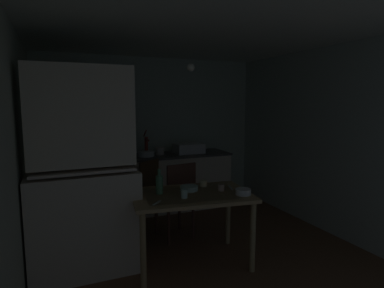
{
  "coord_description": "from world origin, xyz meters",
  "views": [
    {
      "loc": [
        -1.43,
        -3.08,
        1.68
      ],
      "look_at": [
        -0.01,
        0.26,
        1.2
      ],
      "focal_mm": 30.07,
      "sensor_mm": 36.0,
      "label": 1
    }
  ],
  "objects_px": {
    "chair_far_side": "(177,199)",
    "glass_bottle": "(159,184)",
    "sink_basin": "(189,148)",
    "hutch_cabinet": "(83,179)",
    "mixing_bowl_counter": "(146,154)",
    "serving_bowl_wide": "(189,188)",
    "mug_dark": "(203,183)",
    "chair_by_counter": "(143,192)",
    "dining_table": "(191,202)",
    "hand_pump": "(146,144)"
  },
  "relations": [
    {
      "from": "chair_far_side",
      "to": "serving_bowl_wide",
      "type": "relative_size",
      "value": 5.05
    },
    {
      "from": "dining_table",
      "to": "mug_dark",
      "type": "height_order",
      "value": "mug_dark"
    },
    {
      "from": "mug_dark",
      "to": "hand_pump",
      "type": "bearing_deg",
      "value": 97.88
    },
    {
      "from": "glass_bottle",
      "to": "chair_by_counter",
      "type": "bearing_deg",
      "value": 85.28
    },
    {
      "from": "sink_basin",
      "to": "hutch_cabinet",
      "type": "bearing_deg",
      "value": -138.85
    },
    {
      "from": "chair_by_counter",
      "to": "sink_basin",
      "type": "bearing_deg",
      "value": 33.43
    },
    {
      "from": "glass_bottle",
      "to": "mixing_bowl_counter",
      "type": "bearing_deg",
      "value": 79.83
    },
    {
      "from": "hutch_cabinet",
      "to": "serving_bowl_wide",
      "type": "height_order",
      "value": "hutch_cabinet"
    },
    {
      "from": "mug_dark",
      "to": "mixing_bowl_counter",
      "type": "bearing_deg",
      "value": 99.63
    },
    {
      "from": "hand_pump",
      "to": "mug_dark",
      "type": "bearing_deg",
      "value": -82.12
    },
    {
      "from": "serving_bowl_wide",
      "to": "glass_bottle",
      "type": "relative_size",
      "value": 0.74
    },
    {
      "from": "serving_bowl_wide",
      "to": "glass_bottle",
      "type": "bearing_deg",
      "value": 179.28
    },
    {
      "from": "chair_by_counter",
      "to": "glass_bottle",
      "type": "distance_m",
      "value": 1.09
    },
    {
      "from": "hutch_cabinet",
      "to": "dining_table",
      "type": "relative_size",
      "value": 1.56
    },
    {
      "from": "mixing_bowl_counter",
      "to": "dining_table",
      "type": "height_order",
      "value": "mixing_bowl_counter"
    },
    {
      "from": "mug_dark",
      "to": "glass_bottle",
      "type": "relative_size",
      "value": 0.33
    },
    {
      "from": "hutch_cabinet",
      "to": "mixing_bowl_counter",
      "type": "bearing_deg",
      "value": 55.25
    },
    {
      "from": "chair_by_counter",
      "to": "hutch_cabinet",
      "type": "bearing_deg",
      "value": -131.9
    },
    {
      "from": "chair_by_counter",
      "to": "serving_bowl_wide",
      "type": "relative_size",
      "value": 4.87
    },
    {
      "from": "sink_basin",
      "to": "mixing_bowl_counter",
      "type": "distance_m",
      "value": 0.71
    },
    {
      "from": "dining_table",
      "to": "glass_bottle",
      "type": "distance_m",
      "value": 0.38
    },
    {
      "from": "serving_bowl_wide",
      "to": "hutch_cabinet",
      "type": "bearing_deg",
      "value": 172.83
    },
    {
      "from": "serving_bowl_wide",
      "to": "mug_dark",
      "type": "distance_m",
      "value": 0.23
    },
    {
      "from": "dining_table",
      "to": "mixing_bowl_counter",
      "type": "bearing_deg",
      "value": 90.67
    },
    {
      "from": "mixing_bowl_counter",
      "to": "chair_by_counter",
      "type": "xyz_separation_m",
      "value": [
        -0.2,
        -0.55,
        -0.42
      ]
    },
    {
      "from": "hand_pump",
      "to": "mixing_bowl_counter",
      "type": "distance_m",
      "value": 0.17
    },
    {
      "from": "chair_far_side",
      "to": "glass_bottle",
      "type": "height_order",
      "value": "glass_bottle"
    },
    {
      "from": "sink_basin",
      "to": "mixing_bowl_counter",
      "type": "bearing_deg",
      "value": -175.96
    },
    {
      "from": "hutch_cabinet",
      "to": "dining_table",
      "type": "distance_m",
      "value": 1.09
    },
    {
      "from": "sink_basin",
      "to": "chair_by_counter",
      "type": "distance_m",
      "value": 1.18
    },
    {
      "from": "chair_by_counter",
      "to": "serving_bowl_wide",
      "type": "distance_m",
      "value": 1.09
    },
    {
      "from": "mixing_bowl_counter",
      "to": "glass_bottle",
      "type": "height_order",
      "value": "glass_bottle"
    },
    {
      "from": "chair_far_side",
      "to": "serving_bowl_wide",
      "type": "xyz_separation_m",
      "value": [
        -0.05,
        -0.5,
        0.27
      ]
    },
    {
      "from": "hutch_cabinet",
      "to": "glass_bottle",
      "type": "height_order",
      "value": "hutch_cabinet"
    },
    {
      "from": "sink_basin",
      "to": "chair_far_side",
      "type": "distance_m",
      "value": 1.36
    },
    {
      "from": "hutch_cabinet",
      "to": "mug_dark",
      "type": "distance_m",
      "value": 1.26
    },
    {
      "from": "hutch_cabinet",
      "to": "sink_basin",
      "type": "distance_m",
      "value": 2.27
    },
    {
      "from": "hand_pump",
      "to": "glass_bottle",
      "type": "distance_m",
      "value": 1.71
    },
    {
      "from": "chair_far_side",
      "to": "chair_by_counter",
      "type": "xyz_separation_m",
      "value": [
        -0.29,
        0.53,
        -0.02
      ]
    },
    {
      "from": "chair_by_counter",
      "to": "glass_bottle",
      "type": "height_order",
      "value": "glass_bottle"
    },
    {
      "from": "chair_by_counter",
      "to": "glass_bottle",
      "type": "bearing_deg",
      "value": -94.72
    },
    {
      "from": "mixing_bowl_counter",
      "to": "chair_far_side",
      "type": "height_order",
      "value": "chair_far_side"
    },
    {
      "from": "hand_pump",
      "to": "chair_by_counter",
      "type": "xyz_separation_m",
      "value": [
        -0.23,
        -0.64,
        -0.55
      ]
    },
    {
      "from": "mixing_bowl_counter",
      "to": "chair_far_side",
      "type": "relative_size",
      "value": 0.26
    },
    {
      "from": "hutch_cabinet",
      "to": "mug_dark",
      "type": "relative_size",
      "value": 24.17
    },
    {
      "from": "hutch_cabinet",
      "to": "mug_dark",
      "type": "xyz_separation_m",
      "value": [
        1.25,
        -0.04,
        -0.16
      ]
    },
    {
      "from": "hutch_cabinet",
      "to": "dining_table",
      "type": "height_order",
      "value": "hutch_cabinet"
    },
    {
      "from": "chair_far_side",
      "to": "mixing_bowl_counter",
      "type": "bearing_deg",
      "value": 94.87
    },
    {
      "from": "serving_bowl_wide",
      "to": "dining_table",
      "type": "bearing_deg",
      "value": -100.85
    },
    {
      "from": "hutch_cabinet",
      "to": "hand_pump",
      "type": "bearing_deg",
      "value": 56.08
    }
  ]
}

